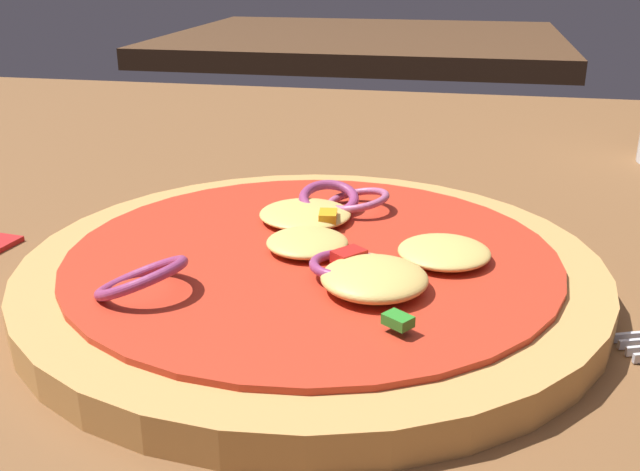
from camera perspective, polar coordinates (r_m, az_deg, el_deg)
The scene contains 3 objects.
dining_table at distance 0.42m, azimuth -6.69°, elevation -3.72°, with size 1.27×1.04×0.04m.
pizza at distance 0.36m, azimuth -0.49°, elevation -2.58°, with size 0.29×0.29×0.04m.
background_table at distance 1.54m, azimuth 3.62°, elevation 14.79°, with size 0.77×0.65×0.04m.
Camera 1 is at (0.12, -0.36, 0.20)m, focal length 40.99 mm.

